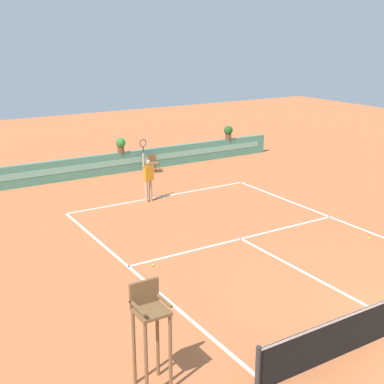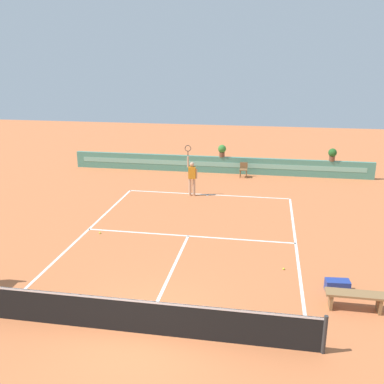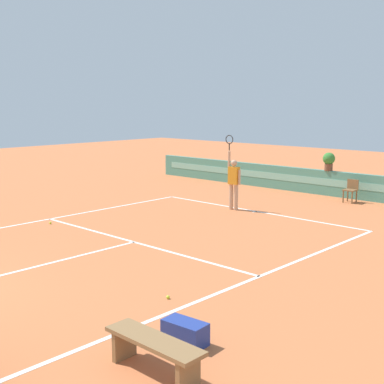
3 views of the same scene
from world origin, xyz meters
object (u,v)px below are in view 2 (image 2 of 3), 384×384
object	(u,v)px
ball_kid_chair	(244,169)
bench_courtside	(355,297)
tennis_player	(192,176)
tennis_ball_mid_court	(284,269)
potted_plant_centre	(222,150)
potted_plant_far_right	(332,154)
gear_bag	(337,286)
tennis_ball_near_baseline	(100,233)

from	to	relation	value
ball_kid_chair	bench_courtside	distance (m)	14.13
tennis_player	tennis_ball_mid_court	xyz separation A→B (m)	(4.38, -7.44, -1.02)
ball_kid_chair	bench_courtside	world-z (taller)	ball_kid_chair
potted_plant_centre	potted_plant_far_right	world-z (taller)	same
ball_kid_chair	tennis_ball_mid_court	xyz separation A→B (m)	(2.03, -11.51, -0.44)
gear_bag	potted_plant_centre	distance (m)	14.30
potted_plant_centre	potted_plant_far_right	distance (m)	6.35
gear_bag	tennis_player	xyz separation A→B (m)	(-5.91, 8.57, 0.87)
tennis_ball_near_baseline	ball_kid_chair	bearing A→B (deg)	62.22
gear_bag	tennis_player	distance (m)	10.44
tennis_ball_near_baseline	tennis_ball_mid_court	world-z (taller)	same
ball_kid_chair	tennis_player	xyz separation A→B (m)	(-2.34, -4.06, 0.57)
ball_kid_chair	gear_bag	size ratio (longest dim) A/B	1.21
ball_kid_chair	potted_plant_far_right	bearing A→B (deg)	8.33
tennis_ball_mid_court	potted_plant_centre	xyz separation A→B (m)	(-3.39, 12.24, 1.38)
bench_courtside	tennis_player	size ratio (longest dim) A/B	0.62
tennis_ball_near_baseline	potted_plant_centre	bearing A→B (deg)	70.29
ball_kid_chair	tennis_ball_near_baseline	xyz separation A→B (m)	(-5.07, -9.62, -0.44)
bench_courtside	tennis_ball_mid_court	distance (m)	2.80
gear_bag	potted_plant_far_right	size ratio (longest dim) A/B	0.97
gear_bag	tennis_ball_near_baseline	xyz separation A→B (m)	(-8.63, 3.01, -0.15)
ball_kid_chair	gear_bag	xyz separation A→B (m)	(3.56, -12.63, -0.30)
potted_plant_far_right	tennis_player	bearing A→B (deg)	-146.84
tennis_ball_mid_court	gear_bag	bearing A→B (deg)	-36.32
tennis_ball_mid_court	ball_kid_chair	bearing A→B (deg)	100.01
potted_plant_centre	potted_plant_far_right	size ratio (longest dim) A/B	1.00
tennis_player	tennis_ball_near_baseline	world-z (taller)	tennis_player
gear_bag	tennis_ball_mid_court	world-z (taller)	gear_bag
potted_plant_centre	tennis_ball_near_baseline	bearing A→B (deg)	-109.71
potted_plant_centre	tennis_ball_mid_court	bearing A→B (deg)	-74.52
tennis_ball_mid_court	tennis_player	bearing A→B (deg)	120.45
bench_courtside	gear_bag	xyz separation A→B (m)	(-0.33, 0.95, -0.20)
ball_kid_chair	tennis_player	distance (m)	4.73
bench_courtside	gear_bag	world-z (taller)	bench_courtside
tennis_ball_mid_court	potted_plant_centre	bearing A→B (deg)	105.48
bench_courtside	tennis_ball_near_baseline	bearing A→B (deg)	156.15
tennis_ball_mid_court	potted_plant_centre	distance (m)	12.78
tennis_ball_near_baseline	potted_plant_far_right	bearing A→B (deg)	45.81
gear_bag	potted_plant_far_right	distance (m)	13.50
tennis_ball_near_baseline	potted_plant_far_right	distance (m)	14.51
ball_kid_chair	tennis_player	bearing A→B (deg)	-119.98
potted_plant_far_right	potted_plant_centre	bearing A→B (deg)	180.00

